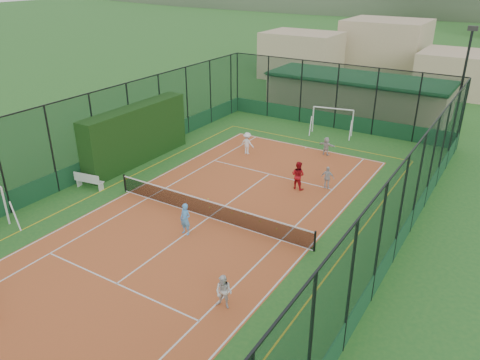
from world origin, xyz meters
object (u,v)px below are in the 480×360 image
object	(u,v)px
clubhouse	(357,95)
coach	(298,175)
white_bench	(89,180)
child_near_right	(224,292)
child_far_right	(327,178)
futsal_goal_far	(332,121)
child_near_mid	(185,219)
floodlight_ne	(460,91)
child_far_back	(326,146)
child_far_left	(247,143)

from	to	relation	value
clubhouse	coach	xyz separation A→B (m)	(2.33, -16.52, -0.74)
white_bench	child_near_right	size ratio (longest dim) A/B	1.26
child_far_right	coach	size ratio (longest dim) A/B	0.80
white_bench	futsal_goal_far	xyz separation A→B (m)	(8.17, 16.32, 0.50)
child_near_mid	coach	size ratio (longest dim) A/B	0.95
clubhouse	child_near_right	xyz separation A→B (m)	(4.45, -27.28, -0.87)
floodlight_ne	child_far_back	bearing A→B (deg)	-142.24
child_far_back	clubhouse	bearing A→B (deg)	-77.46
futsal_goal_far	clubhouse	bearing A→B (deg)	81.90
clubhouse	child_near_right	world-z (taller)	clubhouse
child_far_right	child_far_back	bearing A→B (deg)	-75.53
child_far_right	coach	bearing A→B (deg)	23.87
floodlight_ne	white_bench	size ratio (longest dim) A/B	4.72
floodlight_ne	child_near_mid	xyz separation A→B (m)	(-8.61, -18.45, -3.33)
child_near_right	child_far_back	bearing A→B (deg)	92.13
child_near_right	coach	xyz separation A→B (m)	(-2.12, 10.76, 0.13)
child_far_right	child_far_back	world-z (taller)	child_far_right
child_far_back	child_far_right	bearing A→B (deg)	116.65
floodlight_ne	coach	xyz separation A→B (m)	(-6.27, -11.12, -3.29)
futsal_goal_far	child_far_back	distance (m)	4.52
white_bench	child_far_right	xyz separation A→B (m)	(11.56, 7.15, 0.18)
floodlight_ne	child_far_left	xyz separation A→B (m)	(-11.51, -8.00, -3.36)
futsal_goal_far	coach	xyz separation A→B (m)	(1.96, -10.08, -0.15)
child_near_right	child_far_back	world-z (taller)	child_near_right
child_far_left	coach	bearing A→B (deg)	149.83
futsal_goal_far	child_near_right	world-z (taller)	futsal_goal_far
clubhouse	white_bench	distance (m)	24.09
child_near_right	child_far_left	size ratio (longest dim) A/B	0.92
child_near_right	child_far_left	xyz separation A→B (m)	(-7.36, 13.88, 0.06)
floodlight_ne	futsal_goal_far	size ratio (longest dim) A/B	2.69
child_far_left	coach	xyz separation A→B (m)	(5.25, -3.12, 0.07)
floodlight_ne	clubhouse	size ratio (longest dim) A/B	0.54
white_bench	child_far_left	world-z (taller)	child_far_left
clubhouse	floodlight_ne	bearing A→B (deg)	-32.12
child_near_mid	child_far_back	xyz separation A→B (m)	(1.70, 13.10, -0.16)
floodlight_ne	white_bench	distance (m)	24.16
clubhouse	child_far_right	distance (m)	16.09
clubhouse	futsal_goal_far	bearing A→B (deg)	-86.69
clubhouse	child_far_back	bearing A→B (deg)	-81.06
clubhouse	futsal_goal_far	size ratio (longest dim) A/B	4.96
child_near_right	floodlight_ne	bearing A→B (deg)	71.91
floodlight_ne	child_near_right	size ratio (longest dim) A/B	5.96
floodlight_ne	child_far_right	bearing A→B (deg)	-115.35
white_bench	child_near_right	xyz separation A→B (m)	(12.25, -4.51, 0.21)
floodlight_ne	child_far_right	xyz separation A→B (m)	(-4.84, -10.22, -3.45)
futsal_goal_far	child_near_mid	distance (m)	17.41
floodlight_ne	futsal_goal_far	bearing A→B (deg)	-172.75
clubhouse	child_far_right	size ratio (longest dim) A/B	11.45
white_bench	child_near_right	bearing A→B (deg)	-29.84
white_bench	child_near_mid	xyz separation A→B (m)	(7.79, -1.08, 0.30)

